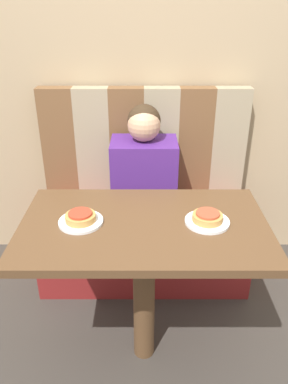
# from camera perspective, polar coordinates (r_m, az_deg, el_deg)

# --- Properties ---
(ground_plane) EXTENTS (12.00, 12.00, 0.00)m
(ground_plane) POSITION_cam_1_polar(r_m,az_deg,el_deg) (2.06, 0.01, -23.02)
(ground_plane) COLOR #38332D
(wall_back) EXTENTS (7.00, 0.05, 2.60)m
(wall_back) POSITION_cam_1_polar(r_m,az_deg,el_deg) (2.28, -0.02, 20.16)
(wall_back) COLOR tan
(wall_back) RESTS_ON ground_plane
(booth_seat) EXTENTS (1.24, 0.53, 0.47)m
(booth_seat) POSITION_cam_1_polar(r_m,az_deg,el_deg) (2.37, -0.01, -7.50)
(booth_seat) COLOR maroon
(booth_seat) RESTS_ON ground_plane
(booth_backrest) EXTENTS (1.24, 0.09, 0.67)m
(booth_backrest) POSITION_cam_1_polar(r_m,az_deg,el_deg) (2.30, -0.02, 7.44)
(booth_backrest) COLOR brown
(booth_backrest) RESTS_ON booth_seat
(dining_table) EXTENTS (1.03, 0.61, 0.76)m
(dining_table) POSITION_cam_1_polar(r_m,az_deg,el_deg) (1.61, 0.01, -8.10)
(dining_table) COLOR brown
(dining_table) RESTS_ON ground_plane
(person) EXTENTS (0.37, 0.25, 0.62)m
(person) POSITION_cam_1_polar(r_m,az_deg,el_deg) (2.12, -0.01, 4.15)
(person) COLOR #4C237A
(person) RESTS_ON booth_seat
(plate_left) EXTENTS (0.18, 0.18, 0.01)m
(plate_left) POSITION_cam_1_polar(r_m,az_deg,el_deg) (1.57, -9.59, -4.51)
(plate_left) COLOR white
(plate_left) RESTS_ON dining_table
(plate_right) EXTENTS (0.18, 0.18, 0.01)m
(plate_right) POSITION_cam_1_polar(r_m,az_deg,el_deg) (1.57, 9.61, -4.50)
(plate_right) COLOR white
(plate_right) RESTS_ON dining_table
(pizza_left) EXTENTS (0.12, 0.12, 0.04)m
(pizza_left) POSITION_cam_1_polar(r_m,az_deg,el_deg) (1.55, -9.66, -3.78)
(pizza_left) COLOR #C68E47
(pizza_left) RESTS_ON plate_left
(pizza_right) EXTENTS (0.12, 0.12, 0.04)m
(pizza_right) POSITION_cam_1_polar(r_m,az_deg,el_deg) (1.56, 9.68, -3.77)
(pizza_right) COLOR #C68E47
(pizza_right) RESTS_ON plate_right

